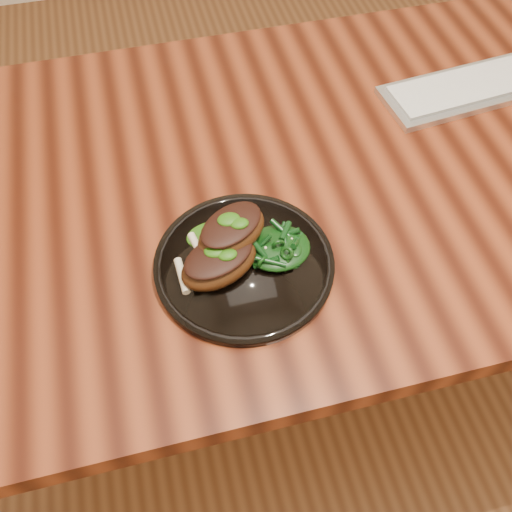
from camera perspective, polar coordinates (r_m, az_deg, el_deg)
The scene contains 7 objects.
desk at distance 1.04m, azimuth 9.74°, elevation 6.57°, with size 1.60×0.80×0.75m.
plate at distance 0.82m, azimuth -1.20°, elevation -0.80°, with size 0.26×0.26×0.02m.
lamb_chop_front at distance 0.78m, azimuth -3.77°, elevation -0.55°, with size 0.13×0.11×0.05m.
lamb_chop_back at distance 0.79m, azimuth -2.52°, elevation 2.54°, with size 0.13×0.12×0.05m.
herb_smear at distance 0.84m, azimuth -4.24°, elevation 2.11°, with size 0.08×0.05×0.01m, color #144207.
greens_heap at distance 0.81m, azimuth 2.20°, elevation 1.09°, with size 0.09×0.09×0.04m.
keyboard at distance 1.18m, azimuth 21.92°, elevation 15.66°, with size 0.40×0.16×0.02m.
Camera 1 is at (-0.34, -0.63, 1.43)m, focal length 40.00 mm.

